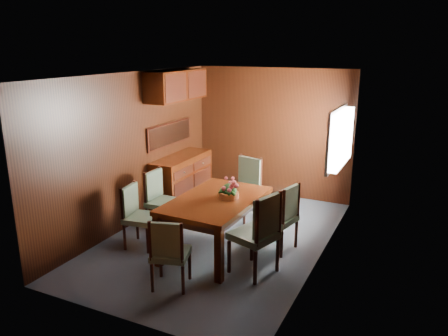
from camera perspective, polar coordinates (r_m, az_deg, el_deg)
The scene contains 11 objects.
ground at distance 6.62m, azimuth -0.56°, elevation -9.09°, with size 4.50×4.50×0.00m, color #3D4853.
room_shell at distance 6.46m, azimuth -0.12°, elevation 5.47°, with size 3.06×4.52×2.41m.
sideboard at distance 7.85m, azimuth -5.55°, elevation -1.63°, with size 0.48×1.40×0.90m, color #381507.
dining_table at distance 6.01m, azimuth -1.03°, elevation -4.96°, with size 1.07×1.66×0.77m.
chair_left_near at distance 6.32m, azimuth -11.33°, elevation -5.69°, with size 0.47×0.49×0.91m.
chair_left_far at distance 6.81m, azimuth -8.40°, elevation -3.75°, with size 0.44×0.46×0.95m.
chair_right_near at distance 5.42m, azimuth 4.62°, elevation -8.04°, with size 0.62×0.64×1.08m.
chair_right_far at distance 6.10m, azimuth 7.66°, elevation -5.97°, with size 0.53×0.55×0.97m.
chair_head at distance 5.18m, azimuth -7.20°, elevation -10.60°, with size 0.52×0.51×0.89m.
chair_foot at distance 7.22m, azimuth 2.82°, elevation -2.13°, with size 0.60×0.58×1.02m.
flower_centerpiece at distance 5.94m, azimuth 0.66°, elevation -2.66°, with size 0.29×0.29×0.29m.
Camera 1 is at (2.66, -5.39, 2.78)m, focal length 35.00 mm.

